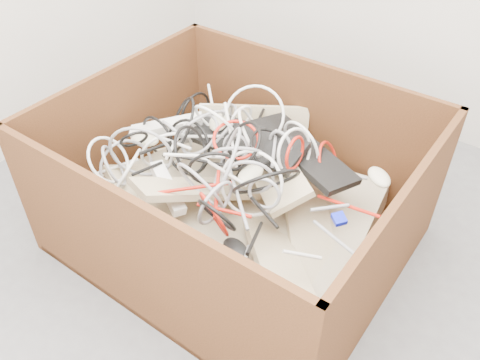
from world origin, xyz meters
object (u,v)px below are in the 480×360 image
Objects in this scene: power_strip_left at (167,126)px; power_strip_right at (168,188)px; vga_plug at (339,219)px; cardboard_box at (233,210)px.

power_strip_left is 0.34m from power_strip_right.
power_strip_left is 6.89× the size of vga_plug.
power_strip_right is 0.63m from vga_plug.
power_strip_right is at bearing -125.74° from vga_plug.
vga_plug is at bearing -2.37° from cardboard_box.
vga_plug is (0.83, -0.08, 0.01)m from power_strip_left.
power_strip_left reaches higher than power_strip_right.
power_strip_left is 1.25× the size of power_strip_right.
power_strip_left is 0.83m from vga_plug.
vga_plug is (0.60, 0.17, 0.05)m from power_strip_right.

